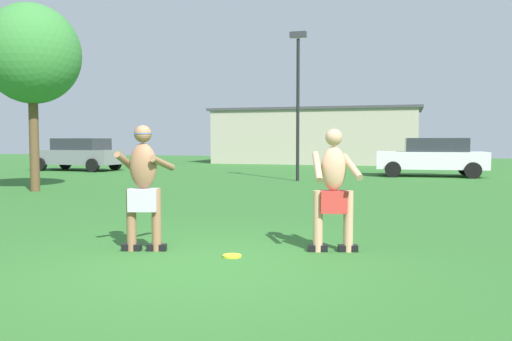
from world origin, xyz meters
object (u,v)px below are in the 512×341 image
Objects in this scene: player_in_red at (333,188)px; tree_right_field at (32,55)px; car_white_mid_lot at (432,156)px; car_gray_near_post at (79,154)px; frisbee at (232,256)px; lamp_post at (298,89)px; player_with_cap at (144,182)px.

tree_right_field is at bearing 148.91° from player_in_red.
player_in_red reaches higher than car_white_mid_lot.
player_in_red is at bearing -45.82° from car_gray_near_post.
car_white_mid_lot is at bearing 1.88° from car_gray_near_post.
car_gray_near_post reaches higher than frisbee.
player_in_red is 0.38× the size of car_gray_near_post.
frisbee is at bearing -150.74° from player_in_red.
frisbee is at bearing -49.54° from car_gray_near_post.
car_gray_near_post is 0.81× the size of tree_right_field.
lamp_post reaches higher than car_gray_near_post.
tree_right_field is (-9.50, 5.73, 3.09)m from player_in_red.
frisbee is (1.26, -0.02, -0.93)m from player_with_cap.
tree_right_field reaches higher than player_in_red.
car_white_mid_lot is at bearing 40.47° from tree_right_field.
player_with_cap is 9.96m from tree_right_field.
player_in_red is at bearing -76.06° from lamp_post.
car_gray_near_post is at bearing -178.12° from car_white_mid_lot.
tree_right_field is (-8.29, 6.40, 3.95)m from frisbee.
car_white_mid_lot is (4.41, 16.14, -0.12)m from player_with_cap.
lamp_post is 8.90m from tree_right_field.
car_white_mid_lot is 0.81× the size of lamp_post.
lamp_post is (-0.43, 12.32, 2.40)m from player_with_cap.
player_in_red is 0.38× the size of car_white_mid_lot.
car_white_mid_lot is at bearing 78.98° from frisbee.
frisbee is 0.06× the size of car_gray_near_post.
player_with_cap is 0.32× the size of tree_right_field.
player_in_red is at bearing -97.16° from car_white_mid_lot.
car_gray_near_post is 0.81× the size of lamp_post.
player_in_red is 0.30× the size of lamp_post.
car_white_mid_lot is 0.81× the size of tree_right_field.
player_with_cap is 0.32× the size of lamp_post.
player_in_red is (2.47, 0.65, -0.08)m from player_with_cap.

